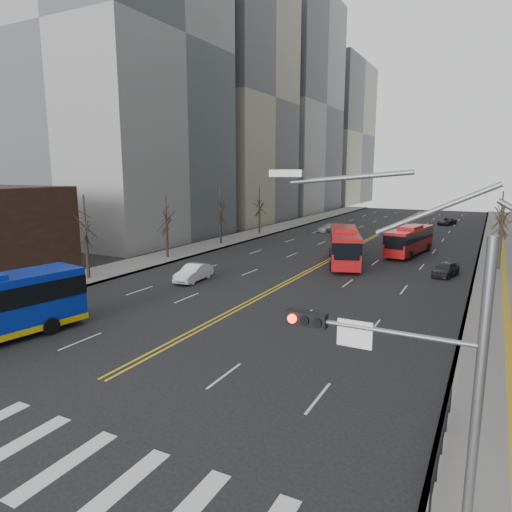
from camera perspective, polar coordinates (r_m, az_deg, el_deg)
sidewalk_left at (r=63.17m, az=-2.88°, el=2.10°), size 5.00×130.00×0.15m
centerline at (r=66.31m, az=14.05°, el=2.14°), size 0.55×100.00×0.01m
office_towers at (r=80.17m, az=17.40°, el=20.57°), size 83.00×134.00×58.00m
signal_mast at (r=11.85m, az=19.14°, el=-12.35°), size 5.37×0.37×9.39m
pedestrian_railing at (r=17.17m, az=22.30°, el=-20.07°), size 0.06×6.06×1.02m
street_trees at (r=49.04m, az=0.32°, el=5.32°), size 35.20×47.20×7.60m
red_bus_near at (r=47.46m, az=11.00°, el=1.52°), size 6.37×11.99×3.71m
red_bus_far at (r=54.48m, az=18.66°, el=2.08°), size 3.89×10.60×3.31m
car_white at (r=39.75m, az=-7.81°, el=-2.08°), size 1.82×4.47×1.44m
car_dark_mid at (r=44.55m, az=22.63°, el=-1.53°), size 2.39×4.10×1.31m
car_silver at (r=72.45m, az=9.11°, el=3.51°), size 3.39×4.72×1.27m
car_dark_far at (r=87.43m, az=22.74°, el=4.01°), size 3.25×4.87×1.24m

